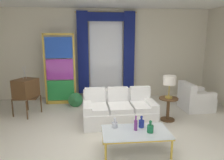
{
  "coord_description": "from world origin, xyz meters",
  "views": [
    {
      "loc": [
        -0.46,
        -4.38,
        2.19
      ],
      "look_at": [
        0.07,
        0.9,
        1.05
      ],
      "focal_mm": 34.78,
      "sensor_mm": 36.0,
      "label": 1
    }
  ],
  "objects_px": {
    "couch_white_long": "(119,110)",
    "table_lamp_brass": "(170,81)",
    "bottle_blue_decanter": "(141,123)",
    "bottle_crystal_tall": "(136,124)",
    "bottle_ruby_flask": "(115,124)",
    "stained_glass_divider": "(60,71)",
    "coffee_table": "(136,133)",
    "round_side_table": "(168,107)",
    "bottle_amber_squat": "(150,128)",
    "armchair_white": "(194,100)",
    "peacock_figurine": "(75,101)",
    "vintage_tv": "(26,89)"
  },
  "relations": [
    {
      "from": "round_side_table",
      "to": "table_lamp_brass",
      "type": "relative_size",
      "value": 1.04
    },
    {
      "from": "coffee_table",
      "to": "peacock_figurine",
      "type": "bearing_deg",
      "value": 116.15
    },
    {
      "from": "couch_white_long",
      "to": "bottle_blue_decanter",
      "type": "height_order",
      "value": "couch_white_long"
    },
    {
      "from": "coffee_table",
      "to": "peacock_figurine",
      "type": "xyz_separation_m",
      "value": [
        -1.29,
        2.63,
        -0.16
      ]
    },
    {
      "from": "coffee_table",
      "to": "bottle_crystal_tall",
      "type": "xyz_separation_m",
      "value": [
        0.01,
        0.04,
        0.15
      ]
    },
    {
      "from": "bottle_crystal_tall",
      "to": "bottle_amber_squat",
      "type": "xyz_separation_m",
      "value": [
        0.25,
        -0.11,
        -0.03
      ]
    },
    {
      "from": "bottle_blue_decanter",
      "to": "bottle_crystal_tall",
      "type": "distance_m",
      "value": 0.19
    },
    {
      "from": "couch_white_long",
      "to": "bottle_blue_decanter",
      "type": "xyz_separation_m",
      "value": [
        0.28,
        -1.26,
        0.19
      ]
    },
    {
      "from": "table_lamp_brass",
      "to": "bottle_crystal_tall",
      "type": "bearing_deg",
      "value": -129.49
    },
    {
      "from": "bottle_crystal_tall",
      "to": "stained_glass_divider",
      "type": "xyz_separation_m",
      "value": [
        -1.77,
        3.02,
        0.53
      ]
    },
    {
      "from": "bottle_crystal_tall",
      "to": "bottle_amber_squat",
      "type": "bearing_deg",
      "value": -24.67
    },
    {
      "from": "bottle_crystal_tall",
      "to": "bottle_ruby_flask",
      "type": "distance_m",
      "value": 0.42
    },
    {
      "from": "stained_glass_divider",
      "to": "bottle_ruby_flask",
      "type": "bearing_deg",
      "value": -63.99
    },
    {
      "from": "coffee_table",
      "to": "bottle_amber_squat",
      "type": "bearing_deg",
      "value": -15.57
    },
    {
      "from": "vintage_tv",
      "to": "armchair_white",
      "type": "bearing_deg",
      "value": -0.53
    },
    {
      "from": "couch_white_long",
      "to": "bottle_ruby_flask",
      "type": "height_order",
      "value": "couch_white_long"
    },
    {
      "from": "couch_white_long",
      "to": "stained_glass_divider",
      "type": "relative_size",
      "value": 0.81
    },
    {
      "from": "bottle_crystal_tall",
      "to": "table_lamp_brass",
      "type": "relative_size",
      "value": 0.51
    },
    {
      "from": "bottle_crystal_tall",
      "to": "stained_glass_divider",
      "type": "bearing_deg",
      "value": 120.34
    },
    {
      "from": "stained_glass_divider",
      "to": "round_side_table",
      "type": "bearing_deg",
      "value": -29.57
    },
    {
      "from": "bottle_blue_decanter",
      "to": "bottle_amber_squat",
      "type": "distance_m",
      "value": 0.27
    },
    {
      "from": "bottle_blue_decanter",
      "to": "table_lamp_brass",
      "type": "xyz_separation_m",
      "value": [
        0.99,
        1.24,
        0.54
      ]
    },
    {
      "from": "bottle_blue_decanter",
      "to": "peacock_figurine",
      "type": "bearing_deg",
      "value": 120.32
    },
    {
      "from": "couch_white_long",
      "to": "armchair_white",
      "type": "xyz_separation_m",
      "value": [
        2.33,
        0.71,
        -0.02
      ]
    },
    {
      "from": "bottle_blue_decanter",
      "to": "armchair_white",
      "type": "distance_m",
      "value": 2.85
    },
    {
      "from": "table_lamp_brass",
      "to": "vintage_tv",
      "type": "bearing_deg",
      "value": 168.28
    },
    {
      "from": "bottle_blue_decanter",
      "to": "stained_glass_divider",
      "type": "xyz_separation_m",
      "value": [
        -1.91,
        2.89,
        0.57
      ]
    },
    {
      "from": "bottle_blue_decanter",
      "to": "bottle_ruby_flask",
      "type": "xyz_separation_m",
      "value": [
        -0.51,
        0.04,
        -0.02
      ]
    },
    {
      "from": "coffee_table",
      "to": "couch_white_long",
      "type": "bearing_deg",
      "value": 95.26
    },
    {
      "from": "coffee_table",
      "to": "round_side_table",
      "type": "height_order",
      "value": "round_side_table"
    },
    {
      "from": "bottle_crystal_tall",
      "to": "armchair_white",
      "type": "relative_size",
      "value": 0.35
    },
    {
      "from": "bottle_amber_squat",
      "to": "stained_glass_divider",
      "type": "distance_m",
      "value": 3.77
    },
    {
      "from": "armchair_white",
      "to": "table_lamp_brass",
      "type": "relative_size",
      "value": 1.48
    },
    {
      "from": "couch_white_long",
      "to": "bottle_blue_decanter",
      "type": "bearing_deg",
      "value": -77.55
    },
    {
      "from": "couch_white_long",
      "to": "bottle_ruby_flask",
      "type": "xyz_separation_m",
      "value": [
        -0.24,
        -1.22,
        0.17
      ]
    },
    {
      "from": "bottle_blue_decanter",
      "to": "armchair_white",
      "type": "bearing_deg",
      "value": 43.81
    },
    {
      "from": "armchair_white",
      "to": "round_side_table",
      "type": "distance_m",
      "value": 1.28
    },
    {
      "from": "bottle_amber_squat",
      "to": "table_lamp_brass",
      "type": "xyz_separation_m",
      "value": [
        0.88,
        1.49,
        0.54
      ]
    },
    {
      "from": "couch_white_long",
      "to": "table_lamp_brass",
      "type": "xyz_separation_m",
      "value": [
        1.27,
        -0.01,
        0.72
      ]
    },
    {
      "from": "bottle_crystal_tall",
      "to": "table_lamp_brass",
      "type": "distance_m",
      "value": 1.85
    },
    {
      "from": "vintage_tv",
      "to": "bottle_crystal_tall",
      "type": "bearing_deg",
      "value": -39.79
    },
    {
      "from": "bottle_blue_decanter",
      "to": "vintage_tv",
      "type": "xyz_separation_m",
      "value": [
        -2.71,
        2.01,
        0.24
      ]
    },
    {
      "from": "bottle_crystal_tall",
      "to": "couch_white_long",
      "type": "bearing_deg",
      "value": 95.72
    },
    {
      "from": "bottle_amber_squat",
      "to": "round_side_table",
      "type": "bearing_deg",
      "value": 59.28
    },
    {
      "from": "bottle_amber_squat",
      "to": "peacock_figurine",
      "type": "distance_m",
      "value": 3.13
    },
    {
      "from": "armchair_white",
      "to": "round_side_table",
      "type": "height_order",
      "value": "armchair_white"
    },
    {
      "from": "bottle_crystal_tall",
      "to": "bottle_ruby_flask",
      "type": "height_order",
      "value": "bottle_crystal_tall"
    },
    {
      "from": "round_side_table",
      "to": "bottle_crystal_tall",
      "type": "bearing_deg",
      "value": -129.49
    },
    {
      "from": "coffee_table",
      "to": "bottle_crystal_tall",
      "type": "distance_m",
      "value": 0.16
    },
    {
      "from": "bottle_blue_decanter",
      "to": "bottle_crystal_tall",
      "type": "relative_size",
      "value": 0.79
    }
  ]
}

